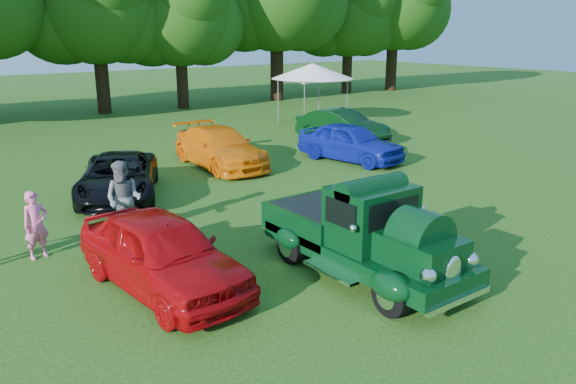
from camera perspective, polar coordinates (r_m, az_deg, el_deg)
ground at (r=11.85m, az=5.00°, el=-7.36°), size 120.00×120.00×0.00m
hero_pickup at (r=11.23m, az=7.57°, el=-4.36°), size 2.21×4.75×1.86m
red_convertible at (r=10.76m, az=-12.67°, el=-6.03°), size 2.14×4.41×1.45m
back_car_black at (r=16.97m, az=-16.84°, el=1.50°), size 3.83×4.98×1.26m
back_car_orange at (r=20.21m, az=-6.93°, el=4.53°), size 2.20×4.86×1.38m
back_car_blue at (r=21.05m, az=6.36°, el=5.06°), size 2.45×4.41×1.42m
back_car_green at (r=24.69m, az=5.53°, el=6.69°), size 2.21×4.43×1.40m
spectator_pink at (r=13.05m, az=-24.24°, el=-3.06°), size 0.60×0.46×1.48m
spectator_grey at (r=13.66m, az=-16.33°, el=-0.70°), size 1.11×1.11×1.82m
canopy_tent at (r=28.98m, az=2.49°, el=12.13°), size 4.54×4.54×3.11m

